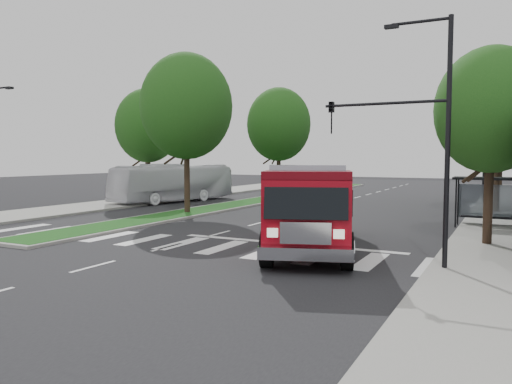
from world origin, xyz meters
TOP-DOWN VIEW (x-y plane):
  - ground at (0.00, 0.00)m, footprint 140.00×140.00m
  - sidewalk_left at (-14.50, 10.00)m, footprint 5.00×80.00m
  - median at (-6.00, 18.00)m, footprint 3.00×50.00m
  - bus_shelter at (11.20, 8.15)m, footprint 3.20×1.60m
  - tree_right_near at (11.50, 2.00)m, footprint 4.40×4.40m
  - tree_right_mid at (11.50, 14.00)m, footprint 5.60×5.60m
  - tree_right_far at (11.50, 24.00)m, footprint 5.00×5.00m
  - tree_median_near at (-6.00, 6.00)m, footprint 5.80×5.80m
  - tree_median_far at (-6.00, 20.00)m, footprint 5.60×5.60m
  - tree_left_mid at (-14.00, 12.00)m, footprint 5.20×5.20m
  - streetlight_right_near at (9.61, -3.50)m, footprint 4.08×0.22m
  - streetlight_right_far at (10.35, 20.00)m, footprint 2.11×0.20m
  - fire_engine at (5.20, -1.46)m, footprint 5.89×10.17m
  - city_bus at (-12.00, 12.75)m, footprint 5.02×11.40m

SIDE VIEW (x-z plane):
  - ground at x=0.00m, z-range 0.00..0.00m
  - sidewalk_left at x=-14.50m, z-range 0.00..0.15m
  - median at x=-6.00m, z-range 0.00..0.16m
  - city_bus at x=-12.00m, z-range 0.00..3.09m
  - fire_engine at x=5.20m, z-range -0.07..3.31m
  - bus_shelter at x=11.20m, z-range 0.73..3.34m
  - streetlight_right_far at x=10.35m, z-range 0.48..8.48m
  - streetlight_right_near at x=9.61m, z-range 0.67..8.67m
  - tree_right_near at x=11.50m, z-range 1.48..9.53m
  - tree_right_far at x=11.50m, z-range 1.47..10.20m
  - tree_left_mid at x=-14.00m, z-range 1.58..10.74m
  - tree_right_mid at x=11.50m, z-range 1.63..11.35m
  - tree_median_far at x=-6.00m, z-range 1.63..11.35m
  - tree_median_near at x=-6.00m, z-range 1.73..11.89m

